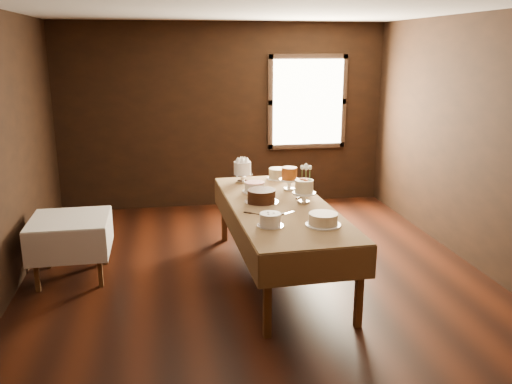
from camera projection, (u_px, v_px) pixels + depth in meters
The scene contains 23 objects.
floor at pixel (259, 283), 5.70m from camera, with size 5.00×6.00×0.01m, color black.
ceiling at pixel (260, 6), 4.97m from camera, with size 5.00×6.00×0.01m, color beige.
wall_back at pixel (224, 116), 8.18m from camera, with size 5.00×0.02×2.80m, color black.
wall_front at pixel (375, 277), 2.48m from camera, with size 5.00×0.02×2.80m, color black.
wall_right at pixel (488, 146), 5.75m from camera, with size 0.02×6.00×2.80m, color black.
window at pixel (308, 102), 8.29m from camera, with size 1.10×0.05×1.30m, color #FFEABF.
display_table at pixel (280, 210), 5.68m from camera, with size 1.11×2.66×0.81m.
side_table at pixel (70, 225), 5.70m from camera, with size 0.81×0.81×0.67m.
cake_meringue at pixel (242, 173), 6.58m from camera, with size 0.29×0.29×0.27m.
cake_speckled at pixel (278, 174), 6.76m from camera, with size 0.31×0.31×0.13m.
cake_lattice at pixel (255, 188), 6.15m from camera, with size 0.31×0.31×0.11m.
cake_caramel at pixel (289, 180), 6.24m from camera, with size 0.25×0.25×0.28m.
cake_chocolate at pixel (262, 196), 5.73m from camera, with size 0.37×0.37×0.14m.
cake_flowers at pixel (304, 192), 5.72m from camera, with size 0.25×0.25×0.26m.
cake_swirl at pixel (270, 220), 4.96m from camera, with size 0.27×0.27×0.13m.
cake_cream at pixel (323, 220), 5.00m from camera, with size 0.38×0.38×0.12m.
cake_server_a at pixel (289, 212), 5.39m from camera, with size 0.24×0.03×0.01m, color silver.
cake_server_b at pixel (326, 215), 5.32m from camera, with size 0.24×0.03×0.01m, color silver.
cake_server_c at pixel (264, 196), 5.98m from camera, with size 0.24×0.03×0.01m, color silver.
cake_server_d at pixel (304, 196), 5.99m from camera, with size 0.24×0.03×0.01m, color silver.
cake_server_e at pixel (259, 214), 5.33m from camera, with size 0.24×0.03×0.01m, color silver.
flower_vase at pixel (306, 189), 6.04m from camera, with size 0.13×0.13×0.13m, color #2D2823.
flower_bouquet at pixel (306, 173), 5.99m from camera, with size 0.14×0.14×0.20m, color white, non-canonical shape.
Camera 1 is at (-0.95, -5.16, 2.43)m, focal length 37.53 mm.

